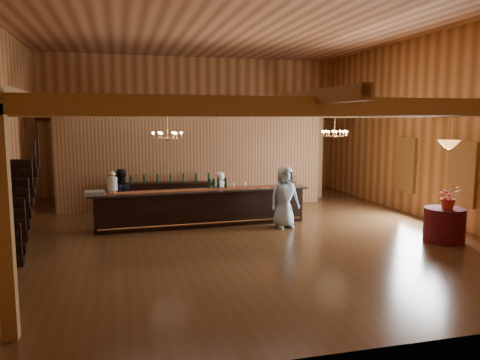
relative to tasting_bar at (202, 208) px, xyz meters
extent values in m
plane|color=#432A18|center=(0.76, -0.66, -0.52)|extent=(14.00, 14.00, 0.00)
plane|color=#B17247|center=(0.76, -0.66, 4.98)|extent=(14.00, 14.00, 0.00)
cube|color=#B87244|center=(0.76, 6.34, 2.23)|extent=(12.00, 0.10, 5.50)
cube|color=#B87244|center=(0.76, -7.66, 2.23)|extent=(12.00, 0.10, 5.50)
cube|color=#B87244|center=(6.76, -0.66, 2.23)|extent=(0.10, 14.00, 5.50)
cube|color=brown|center=(0.76, -6.16, 2.68)|extent=(11.90, 0.20, 0.28)
cube|color=brown|center=(0.76, -3.66, 2.68)|extent=(11.90, 0.20, 0.28)
cube|color=brown|center=(0.76, -1.16, 2.68)|extent=(11.90, 0.20, 0.28)
cube|color=brown|center=(0.76, 1.34, 2.68)|extent=(11.90, 0.20, 0.28)
cube|color=brown|center=(0.76, 3.84, 2.68)|extent=(11.90, 0.20, 0.28)
cube|color=brown|center=(0.76, 6.14, 2.68)|extent=(11.90, 0.20, 0.28)
cube|color=brown|center=(-3.74, -0.66, 2.82)|extent=(0.18, 13.90, 0.22)
cube|color=brown|center=(0.76, -0.66, 2.82)|extent=(0.18, 13.90, 0.22)
cube|color=brown|center=(5.26, -0.66, 2.82)|extent=(0.18, 13.90, 0.22)
cube|color=brown|center=(-3.74, 3.84, 1.08)|extent=(0.20, 0.20, 3.20)
cube|color=brown|center=(5.26, 3.84, 1.08)|extent=(0.20, 0.20, 3.20)
cube|color=brown|center=(-3.74, -6.16, 1.08)|extent=(0.20, 0.20, 3.20)
cube|color=brown|center=(0.26, 2.84, 1.03)|extent=(9.00, 0.18, 3.10)
cube|color=white|center=(6.71, -2.26, 1.03)|extent=(0.12, 1.05, 1.75)
cube|color=white|center=(6.71, 0.34, 1.03)|extent=(0.12, 1.05, 1.75)
cube|color=black|center=(-4.69, -2.38, -0.22)|extent=(1.00, 0.28, 0.20)
cube|color=black|center=(-4.69, -2.10, -0.02)|extent=(1.00, 0.28, 0.20)
cube|color=black|center=(-4.69, -1.82, 0.18)|extent=(1.00, 0.28, 0.20)
cube|color=black|center=(-4.69, -1.54, 0.38)|extent=(1.00, 0.28, 0.20)
cube|color=black|center=(-4.69, -1.26, 0.58)|extent=(1.00, 0.28, 0.20)
cube|color=black|center=(-4.69, -0.98, 0.78)|extent=(1.00, 0.28, 0.20)
cube|color=black|center=(-4.69, -0.70, 0.98)|extent=(1.00, 0.28, 0.20)
cube|color=black|center=(-4.69, -0.42, 1.18)|extent=(1.00, 0.28, 0.20)
cube|color=black|center=(-4.69, -0.14, 1.38)|extent=(1.00, 0.28, 0.20)
cube|color=black|center=(1.76, 4.84, 0.03)|extent=(1.20, 0.60, 1.10)
cube|color=brown|center=(-1.24, 4.84, -0.02)|extent=(1.00, 0.60, 1.00)
cube|color=black|center=(0.00, 0.00, -0.03)|extent=(5.90, 0.85, 0.98)
cube|color=black|center=(0.00, 0.00, 0.48)|extent=(6.20, 0.99, 0.05)
cube|color=maroon|center=(0.00, 0.00, 0.51)|extent=(5.79, 0.60, 0.01)
cylinder|color=#B06D3D|center=(0.00, -0.39, -0.38)|extent=(5.68, 0.26, 0.05)
cylinder|color=silver|center=(-2.43, -0.04, 0.55)|extent=(0.18, 0.18, 0.08)
cylinder|color=silver|center=(-2.43, -0.04, 0.77)|extent=(0.26, 0.26, 0.36)
sphere|color=silver|center=(-2.43, -0.04, 1.02)|extent=(0.18, 0.18, 0.18)
cube|color=gray|center=(-2.88, -0.15, 0.56)|extent=(0.50, 0.50, 0.10)
cube|color=brown|center=(2.56, 0.05, 0.66)|extent=(0.06, 0.06, 0.30)
cube|color=brown|center=(2.84, 0.05, 0.66)|extent=(0.06, 0.06, 0.30)
cylinder|color=brown|center=(2.70, 0.05, 0.69)|extent=(0.24, 0.24, 0.24)
cylinder|color=black|center=(0.24, 0.13, 0.66)|extent=(0.07, 0.07, 0.30)
cylinder|color=black|center=(0.36, 0.13, 0.66)|extent=(0.07, 0.07, 0.30)
cylinder|color=black|center=(0.50, 0.14, 0.66)|extent=(0.07, 0.07, 0.30)
cylinder|color=black|center=(0.72, 0.15, 0.66)|extent=(0.07, 0.07, 0.30)
cube|color=black|center=(-0.83, 2.42, -0.05)|extent=(3.41, 0.97, 0.95)
cylinder|color=#380303|center=(5.46, -3.23, -0.10)|extent=(0.97, 0.97, 0.84)
cylinder|color=#B06D3D|center=(-0.94, 0.02, 2.32)|extent=(0.02, 0.02, 0.72)
sphere|color=#B06D3D|center=(-0.94, 0.02, 1.96)|extent=(0.12, 0.12, 0.12)
torus|color=#B06D3D|center=(-0.94, 0.02, 2.06)|extent=(0.80, 0.80, 0.04)
cylinder|color=#B06D3D|center=(4.46, 0.91, 2.31)|extent=(0.02, 0.02, 0.74)
sphere|color=#B06D3D|center=(4.46, 0.91, 1.94)|extent=(0.12, 0.12, 0.12)
torus|color=#B06D3D|center=(4.46, 0.91, 2.04)|extent=(0.80, 0.80, 0.04)
cylinder|color=#B06D3D|center=(5.46, -3.23, 2.28)|extent=(0.02, 0.02, 0.80)
cone|color=orange|center=(5.46, -3.23, 1.88)|extent=(0.52, 0.52, 0.20)
imported|color=white|center=(0.64, 0.68, 0.21)|extent=(0.55, 0.37, 1.46)
imported|color=black|center=(-2.24, 0.73, 0.28)|extent=(0.95, 0.85, 1.60)
imported|color=#8AAFBF|center=(2.18, -0.78, 0.34)|extent=(0.89, 0.62, 1.72)
imported|color=#315224|center=(2.06, 3.15, 0.16)|extent=(0.89, 0.79, 1.36)
imported|color=#B4301B|center=(5.45, -3.34, 0.62)|extent=(0.60, 0.54, 0.60)
imported|color=#B06D3D|center=(5.60, -3.10, 0.46)|extent=(0.14, 0.14, 0.28)
camera|label=1|loc=(-2.22, -12.85, 2.48)|focal=35.00mm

